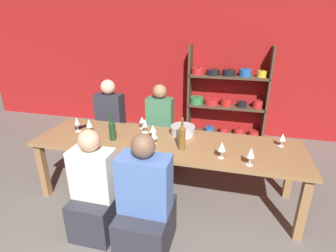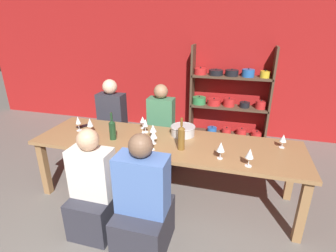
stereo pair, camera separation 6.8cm
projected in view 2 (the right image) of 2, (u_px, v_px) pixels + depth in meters
wall_back_red at (191, 59)px, 4.77m from camera, size 8.80×0.06×2.70m
shelf_unit at (229, 100)px, 4.65m from camera, size 1.38×0.30×1.62m
dining_table at (166, 147)px, 2.98m from camera, size 3.00×0.84×0.73m
mixing_bowl at (183, 130)px, 3.10m from camera, size 0.29×0.29×0.11m
wine_bottle_green at (181, 137)px, 2.72m from camera, size 0.07×0.07×0.35m
wine_bottle_dark at (112, 129)px, 2.97m from camera, size 0.08×0.08×0.32m
wine_glass_white_a at (153, 129)px, 3.01m from camera, size 0.08×0.08×0.16m
wine_glass_white_b at (145, 123)px, 3.16m from camera, size 0.07×0.07×0.17m
wine_glass_empty_a at (143, 135)px, 2.85m from camera, size 0.08×0.08×0.17m
wine_glass_red_a at (90, 123)px, 3.13m from camera, size 0.07×0.07×0.19m
wine_glass_white_c at (221, 147)px, 2.54m from camera, size 0.08×0.08×0.18m
wine_glass_red_b at (78, 121)px, 3.20m from camera, size 0.07×0.07×0.18m
wine_glass_white_d at (154, 135)px, 2.86m from camera, size 0.08×0.08×0.16m
wine_glass_red_c at (152, 140)px, 2.72m from camera, size 0.07×0.07×0.17m
wine_glass_white_e at (250, 154)px, 2.41m from camera, size 0.08×0.08×0.18m
wine_glass_empty_b at (143, 120)px, 3.27m from camera, size 0.07×0.07×0.16m
wine_glass_red_d at (283, 139)px, 2.77m from camera, size 0.07×0.07×0.15m
cell_phone at (83, 126)px, 3.37m from camera, size 0.14×0.16×0.01m
person_near_a at (143, 210)px, 2.35m from camera, size 0.45×0.56×1.16m
person_far_a at (161, 137)px, 3.74m from camera, size 0.36×0.45×1.22m
person_near_b at (95, 195)px, 2.57m from camera, size 0.41×0.51×1.10m
person_far_b at (113, 129)px, 4.03m from camera, size 0.40×0.50×1.22m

